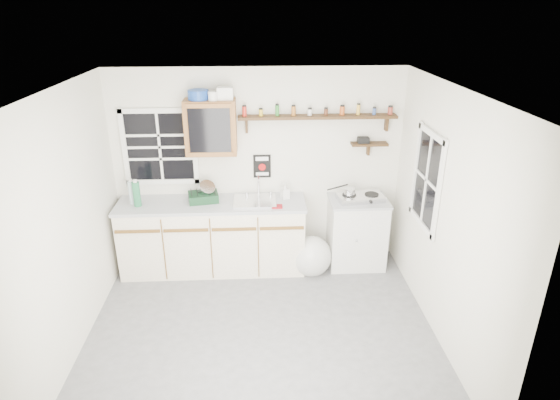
{
  "coord_description": "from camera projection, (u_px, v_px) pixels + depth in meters",
  "views": [
    {
      "loc": [
        -0.01,
        -4.0,
        3.18
      ],
      "look_at": [
        0.22,
        0.55,
        1.25
      ],
      "focal_mm": 30.0,
      "sensor_mm": 36.0,
      "label": 1
    }
  ],
  "objects": [
    {
      "name": "rag",
      "position": [
        277.0,
        207.0,
        5.6
      ],
      "size": [
        0.13,
        0.11,
        0.02
      ],
      "primitive_type": "cube",
      "rotation": [
        0.0,
        0.0,
        -0.02
      ],
      "color": "maroon",
      "rests_on": "main_cabinet"
    },
    {
      "name": "water_bottles",
      "position": [
        135.0,
        193.0,
        5.61
      ],
      "size": [
        0.16,
        0.16,
        0.33
      ],
      "color": "silver",
      "rests_on": "main_cabinet"
    },
    {
      "name": "trash_bag",
      "position": [
        311.0,
        256.0,
        5.91
      ],
      "size": [
        0.46,
        0.42,
        0.53
      ],
      "color": "beige",
      "rests_on": "floor"
    },
    {
      "name": "warning_sign",
      "position": [
        262.0,
        166.0,
        5.89
      ],
      "size": [
        0.22,
        0.02,
        0.3
      ],
      "color": "black",
      "rests_on": "wall_back"
    },
    {
      "name": "room",
      "position": [
        260.0,
        223.0,
        4.44
      ],
      "size": [
        3.64,
        3.24,
        2.54
      ],
      "color": "#545457",
      "rests_on": "ground"
    },
    {
      "name": "upper_cabinet",
      "position": [
        211.0,
        127.0,
        5.51
      ],
      "size": [
        0.6,
        0.32,
        0.65
      ],
      "color": "brown",
      "rests_on": "wall_back"
    },
    {
      "name": "saucepan",
      "position": [
        349.0,
        192.0,
        5.78
      ],
      "size": [
        0.33,
        0.22,
        0.15
      ],
      "rotation": [
        0.0,
        0.0,
        -0.57
      ],
      "color": "silver",
      "rests_on": "hotplate"
    },
    {
      "name": "soap_bottle",
      "position": [
        285.0,
        191.0,
        5.81
      ],
      "size": [
        0.12,
        0.12,
        0.2
      ],
      "primitive_type": "imported",
      "rotation": [
        0.0,
        0.0,
        0.41
      ],
      "color": "silver",
      "rests_on": "main_cabinet"
    },
    {
      "name": "main_cabinet",
      "position": [
        213.0,
        236.0,
        5.91
      ],
      "size": [
        2.31,
        0.63,
        0.92
      ],
      "color": "beige",
      "rests_on": "floor"
    },
    {
      "name": "right_cabinet",
      "position": [
        356.0,
        232.0,
        6.02
      ],
      "size": [
        0.73,
        0.57,
        0.91
      ],
      "color": "silver",
      "rests_on": "floor"
    },
    {
      "name": "window_right",
      "position": [
        427.0,
        180.0,
        4.95
      ],
      "size": [
        0.03,
        0.78,
        1.08
      ],
      "color": "black",
      "rests_on": "wall_back"
    },
    {
      "name": "secondary_shelf",
      "position": [
        367.0,
        143.0,
        5.78
      ],
      "size": [
        0.45,
        0.16,
        0.24
      ],
      "color": "#311F0D",
      "rests_on": "wall_back"
    },
    {
      "name": "upper_cabinet_clutter",
      "position": [
        209.0,
        94.0,
        5.36
      ],
      "size": [
        0.52,
        0.24,
        0.14
      ],
      "color": "#173D95",
      "rests_on": "upper_cabinet"
    },
    {
      "name": "spice_shelf",
      "position": [
        318.0,
        116.0,
        5.6
      ],
      "size": [
        1.91,
        0.18,
        0.35
      ],
      "color": "#311F0D",
      "rests_on": "wall_back"
    },
    {
      "name": "hotplate",
      "position": [
        360.0,
        197.0,
        5.81
      ],
      "size": [
        0.6,
        0.37,
        0.08
      ],
      "rotation": [
        0.0,
        0.0,
        0.12
      ],
      "color": "silver",
      "rests_on": "right_cabinet"
    },
    {
      "name": "dish_rack",
      "position": [
        204.0,
        195.0,
        5.74
      ],
      "size": [
        0.4,
        0.33,
        0.27
      ],
      "rotation": [
        0.0,
        0.0,
        0.18
      ],
      "color": "#10311A",
      "rests_on": "main_cabinet"
    },
    {
      "name": "window_back",
      "position": [
        160.0,
        147.0,
        5.72
      ],
      "size": [
        0.93,
        0.03,
        0.98
      ],
      "color": "black",
      "rests_on": "wall_back"
    },
    {
      "name": "sink",
      "position": [
        255.0,
        201.0,
        5.76
      ],
      "size": [
        0.52,
        0.44,
        0.29
      ],
      "color": "silver",
      "rests_on": "main_cabinet"
    }
  ]
}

